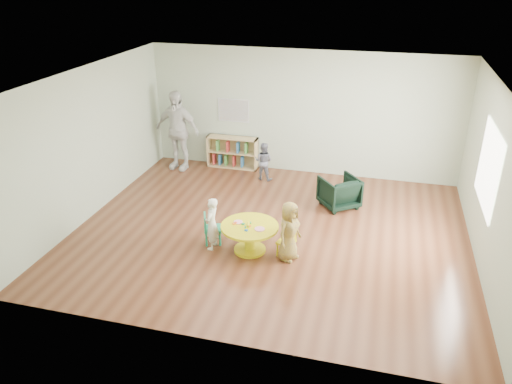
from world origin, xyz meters
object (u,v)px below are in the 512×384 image
(armchair, at_px, (339,192))
(kid_chair_right, at_px, (288,242))
(bookshelf, at_px, (232,152))
(child_left, at_px, (212,224))
(child_right, at_px, (289,231))
(activity_table, at_px, (250,233))
(toddler, at_px, (264,161))
(adult_caretaker, at_px, (177,130))
(kid_chair_left, at_px, (210,228))

(armchair, bearing_deg, kid_chair_right, 35.64)
(bookshelf, distance_m, armchair, 3.09)
(kid_chair_right, height_order, child_left, child_left)
(child_right, bearing_deg, activity_table, 107.77)
(kid_chair_right, xyz_separation_m, child_left, (-1.30, -0.09, 0.20))
(armchair, xyz_separation_m, toddler, (-1.79, 0.95, 0.12))
(armchair, height_order, adult_caretaker, adult_caretaker)
(child_left, bearing_deg, toddler, -179.46)
(kid_chair_left, distance_m, toddler, 2.97)
(kid_chair_left, relative_size, adult_caretaker, 0.29)
(activity_table, distance_m, child_right, 0.71)
(toddler, bearing_deg, adult_caretaker, 3.53)
(activity_table, relative_size, toddler, 1.13)
(bookshelf, distance_m, adult_caretaker, 1.39)
(kid_chair_left, relative_size, bookshelf, 0.46)
(activity_table, xyz_separation_m, toddler, (-0.52, 3.05, 0.10))
(child_right, bearing_deg, adult_caretaker, 68.82)
(armchair, relative_size, toddler, 0.80)
(kid_chair_left, xyz_separation_m, armchair, (2.01, 2.00, 0.02))
(child_right, xyz_separation_m, toddler, (-1.20, 3.11, -0.08))
(child_left, xyz_separation_m, child_right, (1.33, -0.00, 0.05))
(child_left, height_order, adult_caretaker, adult_caretaker)
(kid_chair_right, distance_m, armchair, 2.16)
(armchair, height_order, child_right, child_right)
(activity_table, relative_size, adult_caretaker, 0.52)
(bookshelf, relative_size, child_right, 1.17)
(activity_table, height_order, child_left, child_left)
(toddler, height_order, adult_caretaker, adult_caretaker)
(toddler, distance_m, adult_caretaker, 2.17)
(kid_chair_right, bearing_deg, kid_chair_left, 103.76)
(toddler, bearing_deg, armchair, 159.81)
(toddler, bearing_deg, bookshelf, -23.44)
(child_left, bearing_deg, kid_chair_left, -147.51)
(kid_chair_right, height_order, adult_caretaker, adult_caretaker)
(activity_table, xyz_separation_m, child_left, (-0.65, -0.07, 0.13))
(kid_chair_left, bearing_deg, bookshelf, 169.80)
(child_left, distance_m, adult_caretaker, 3.85)
(adult_caretaker, bearing_deg, activity_table, -43.12)
(adult_caretaker, bearing_deg, kid_chair_left, -51.18)
(toddler, bearing_deg, activity_table, 107.54)
(child_left, xyz_separation_m, adult_caretaker, (-1.98, 3.27, 0.47))
(kid_chair_right, height_order, toddler, toddler)
(child_right, bearing_deg, kid_chair_left, 107.24)
(bookshelf, relative_size, child_left, 1.29)
(toddler, relative_size, adult_caretaker, 0.46)
(activity_table, height_order, armchair, armchair)
(armchair, height_order, toddler, toddler)
(kid_chair_right, bearing_deg, child_left, 110.33)
(child_right, bearing_deg, toddler, 44.62)
(kid_chair_right, bearing_deg, toddler, 37.78)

